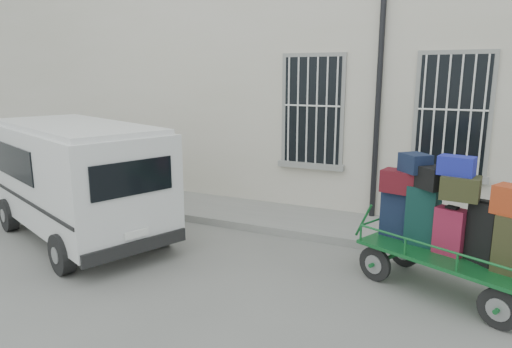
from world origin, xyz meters
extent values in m
plane|color=slate|center=(0.00, 0.00, 0.00)|extent=(80.00, 80.00, 0.00)
cube|color=beige|center=(0.00, 5.50, 3.00)|extent=(24.00, 5.00, 6.00)
cylinder|color=black|center=(0.95, 2.92, 2.80)|extent=(0.11, 0.11, 5.60)
cube|color=black|center=(-0.40, 2.98, 2.25)|extent=(1.20, 0.08, 2.20)
cube|color=gray|center=(-0.40, 2.96, 1.09)|extent=(1.45, 0.22, 0.12)
cube|color=black|center=(2.30, 2.98, 2.25)|extent=(1.20, 0.08, 2.20)
cube|color=gray|center=(2.30, 2.96, 1.09)|extent=(1.45, 0.22, 0.12)
cube|color=gray|center=(0.00, 2.20, 0.07)|extent=(24.00, 1.70, 0.15)
cylinder|color=black|center=(1.52, 0.20, 0.26)|extent=(0.50, 0.27, 0.52)
cylinder|color=gray|center=(1.52, 0.20, 0.26)|extent=(0.30, 0.20, 0.28)
cylinder|color=black|center=(1.84, 0.92, 0.26)|extent=(0.50, 0.27, 0.52)
cylinder|color=gray|center=(1.84, 0.92, 0.26)|extent=(0.30, 0.20, 0.28)
cylinder|color=black|center=(3.12, -0.52, 0.26)|extent=(0.50, 0.27, 0.52)
cylinder|color=gray|center=(3.12, -0.52, 0.26)|extent=(0.30, 0.20, 0.28)
cube|color=#16622B|center=(2.48, 0.20, 0.57)|extent=(2.49, 1.87, 0.05)
cylinder|color=#16622B|center=(1.21, 0.77, 0.72)|extent=(0.29, 0.16, 0.58)
cube|color=black|center=(1.74, 0.62, 0.94)|extent=(0.52, 0.39, 0.70)
cube|color=black|center=(1.74, 0.62, 1.31)|extent=(0.22, 0.19, 0.03)
cube|color=black|center=(2.11, 0.41, 1.02)|extent=(0.48, 0.37, 0.85)
cube|color=black|center=(2.11, 0.41, 1.46)|extent=(0.21, 0.19, 0.03)
cube|color=maroon|center=(2.49, 0.19, 0.91)|extent=(0.44, 0.35, 0.64)
cube|color=black|center=(2.49, 0.19, 1.25)|extent=(0.19, 0.16, 0.03)
cube|color=black|center=(2.90, 0.06, 0.99)|extent=(0.44, 0.43, 0.80)
cube|color=black|center=(2.90, 0.06, 1.41)|extent=(0.19, 0.17, 0.03)
cube|color=#4E0F13|center=(1.75, 0.55, 1.46)|extent=(0.56, 0.42, 0.33)
cube|color=black|center=(2.16, 0.38, 1.60)|extent=(0.59, 0.58, 0.31)
cube|color=#282B15|center=(2.57, 0.12, 1.55)|extent=(0.50, 0.41, 0.31)
cube|color=black|center=(1.95, 0.50, 1.76)|extent=(0.50, 0.50, 0.27)
cube|color=navy|center=(2.50, 0.17, 1.82)|extent=(0.48, 0.34, 0.25)
cube|color=silver|center=(-3.80, -0.26, 1.21)|extent=(4.52, 3.21, 1.70)
cube|color=silver|center=(-3.80, -0.26, 2.09)|extent=(4.29, 3.01, 0.09)
cube|color=black|center=(-5.71, 0.51, 1.54)|extent=(0.74, 1.51, 0.71)
cube|color=black|center=(-4.66, -0.88, 1.49)|extent=(1.94, 0.81, 0.59)
cube|color=black|center=(-1.86, -1.04, 1.49)|extent=(0.53, 1.24, 0.52)
cube|color=black|center=(-1.87, -1.03, 0.41)|extent=(0.74, 1.65, 0.21)
cube|color=white|center=(-1.84, -1.05, 0.62)|extent=(0.17, 0.38, 0.11)
cylinder|color=black|center=(-5.39, -0.55, 0.32)|extent=(0.67, 0.43, 0.64)
cylinder|color=black|center=(-4.74, 1.06, 0.32)|extent=(0.67, 0.43, 0.64)
cylinder|color=black|center=(-2.85, -1.57, 0.32)|extent=(0.67, 0.43, 0.64)
cylinder|color=black|center=(-2.20, 0.04, 0.32)|extent=(0.67, 0.43, 0.64)
camera|label=1|loc=(2.58, -6.24, 2.98)|focal=32.00mm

